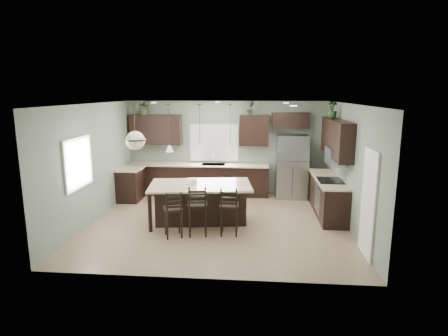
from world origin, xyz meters
TOP-DOWN VIEW (x-y plane):
  - ground at (0.00, 0.00)m, footprint 6.00×6.00m
  - pantry_door at (2.98, -1.55)m, footprint 0.04×0.82m
  - window_back at (-0.40, 2.73)m, footprint 1.35×0.02m
  - window_left at (-2.98, -0.80)m, footprint 0.02×1.10m
  - left_return_cabs at (-2.70, 1.70)m, footprint 0.60×0.90m
  - left_return_countertop at (-2.68, 1.70)m, footprint 0.66×0.96m
  - back_lower_cabs at (-0.85, 2.45)m, footprint 4.20×0.60m
  - back_countertop at (-0.85, 2.43)m, footprint 4.20×0.66m
  - sink_inset at (-0.40, 2.43)m, footprint 0.70×0.45m
  - faucet at (-0.40, 2.40)m, footprint 0.02×0.02m
  - back_upper_left at (-2.15, 2.58)m, footprint 1.55×0.34m
  - back_upper_right at (0.80, 2.58)m, footprint 0.85×0.34m
  - fridge_header at (1.85, 2.58)m, footprint 1.05×0.34m
  - right_lower_cabs at (2.70, 0.87)m, footprint 0.60×2.35m
  - right_countertop at (2.68, 0.87)m, footprint 0.66×2.35m
  - cooktop at (2.68, 0.60)m, footprint 0.58×0.75m
  - wall_oven_front at (2.40, 0.60)m, footprint 0.01×0.72m
  - right_upper_cabs at (2.83, 0.87)m, footprint 0.34×2.35m
  - microwave at (2.78, 0.60)m, footprint 0.40×0.75m
  - refrigerator at (1.91, 2.38)m, footprint 0.90×0.74m
  - kitchen_island at (-0.43, 0.02)m, footprint 2.52×1.64m
  - serving_dish at (-0.62, -0.01)m, footprint 0.24×0.24m
  - bar_stool_left at (-0.87, -0.97)m, footprint 0.49×0.49m
  - bar_stool_center at (-0.37, -0.81)m, footprint 0.48×0.48m
  - bar_stool_right at (0.31, -0.74)m, footprint 0.42×0.42m
  - pendant_left at (-1.12, -0.07)m, footprint 0.17×0.17m
  - pendant_center at (-0.43, 0.02)m, footprint 0.17×0.17m
  - pendant_right at (0.27, 0.11)m, footprint 0.17×0.17m
  - chandelier at (-1.69, -0.77)m, footprint 0.44×0.44m
  - plant_back_left at (-2.46, 2.55)m, footprint 0.48×0.46m
  - plant_back_right at (0.69, 2.55)m, footprint 0.27×0.24m
  - plant_right_wall at (2.80, 1.42)m, footprint 0.29×0.29m
  - room_shell at (0.00, 0.00)m, footprint 6.00×6.00m

SIDE VIEW (x-z plane):
  - ground at x=0.00m, z-range 0.00..0.00m
  - left_return_cabs at x=-2.70m, z-range 0.00..0.90m
  - back_lower_cabs at x=-0.85m, z-range 0.00..0.90m
  - right_lower_cabs at x=2.70m, z-range 0.00..0.90m
  - wall_oven_front at x=2.40m, z-range 0.15..0.75m
  - kitchen_island at x=-0.43m, z-range 0.00..0.92m
  - bar_stool_left at x=-0.87m, z-range 0.00..1.02m
  - bar_stool_right at x=0.31m, z-range 0.00..1.09m
  - bar_stool_center at x=-0.37m, z-range 0.00..1.13m
  - left_return_countertop at x=-2.68m, z-range 0.90..0.94m
  - back_countertop at x=-0.85m, z-range 0.90..0.94m
  - right_countertop at x=2.68m, z-range 0.90..0.94m
  - refrigerator at x=1.91m, z-range 0.00..1.85m
  - sink_inset at x=-0.40m, z-range 0.93..0.94m
  - cooktop at x=2.68m, z-range 0.93..0.95m
  - serving_dish at x=-0.62m, z-range 0.92..1.06m
  - pantry_door at x=2.98m, z-range 0.00..2.04m
  - faucet at x=-0.40m, z-range 0.94..1.22m
  - window_back at x=-0.40m, z-range 1.05..2.05m
  - window_left at x=-2.98m, z-range 1.05..2.05m
  - microwave at x=2.78m, z-range 1.35..1.75m
  - room_shell at x=0.00m, z-range -1.30..4.70m
  - back_upper_left at x=-2.15m, z-range 1.50..2.40m
  - back_upper_right at x=0.80m, z-range 1.50..2.40m
  - right_upper_cabs at x=2.83m, z-range 1.50..2.40m
  - fridge_header at x=1.85m, z-range 2.02..2.48m
  - pendant_left at x=-1.12m, z-range 1.70..2.80m
  - pendant_center at x=-0.43m, z-range 1.70..2.80m
  - pendant_right at x=0.27m, z-range 1.70..2.80m
  - chandelier at x=-1.69m, z-range 1.85..2.80m
  - plant_back_right at x=0.69m, z-range 2.40..2.80m
  - plant_back_left at x=-2.46m, z-range 2.40..2.82m
  - plant_right_wall at x=2.80m, z-range 2.40..2.84m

